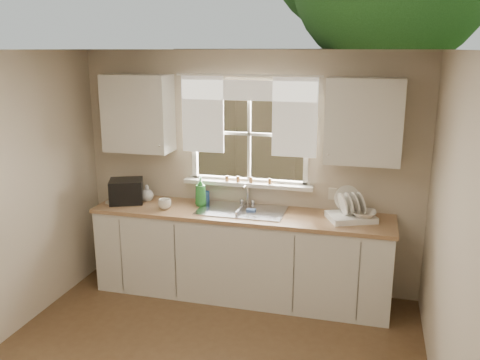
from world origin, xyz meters
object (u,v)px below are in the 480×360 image
(dish_rack, at_px, (351,212))
(cup, at_px, (165,204))
(soap_bottle_a, at_px, (201,191))
(black_appliance, at_px, (126,191))

(dish_rack, distance_m, cup, 1.87)
(cup, bearing_deg, soap_bottle_a, 39.37)
(cup, height_order, black_appliance, black_appliance)
(soap_bottle_a, relative_size, cup, 2.30)
(dish_rack, xyz_separation_m, soap_bottle_a, (-1.54, 0.06, 0.08))
(cup, xyz_separation_m, black_appliance, (-0.48, 0.11, 0.07))
(dish_rack, relative_size, black_appliance, 1.53)
(dish_rack, distance_m, black_appliance, 2.35)
(dish_rack, relative_size, cup, 3.92)
(soap_bottle_a, bearing_deg, cup, -161.43)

